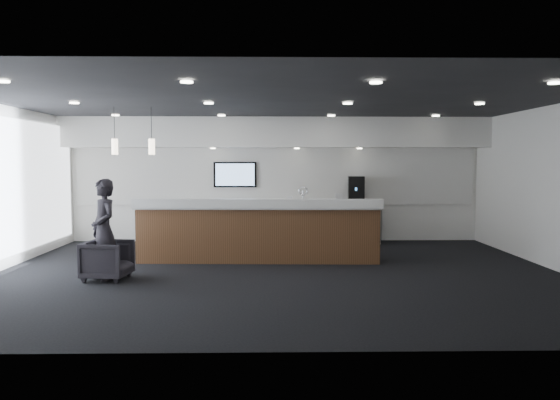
{
  "coord_description": "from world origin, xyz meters",
  "views": [
    {
      "loc": [
        -0.15,
        -9.5,
        1.96
      ],
      "look_at": [
        0.05,
        1.3,
        1.21
      ],
      "focal_mm": 35.0,
      "sensor_mm": 36.0,
      "label": 1
    }
  ],
  "objects_px": {
    "coffee_machine": "(356,190)",
    "armchair": "(108,260)",
    "service_counter": "(258,232)",
    "lounge_guest": "(104,230)"
  },
  "relations": [
    {
      "from": "service_counter",
      "to": "lounge_guest",
      "type": "height_order",
      "value": "lounge_guest"
    },
    {
      "from": "coffee_machine",
      "to": "lounge_guest",
      "type": "height_order",
      "value": "lounge_guest"
    },
    {
      "from": "coffee_machine",
      "to": "armchair",
      "type": "height_order",
      "value": "coffee_machine"
    },
    {
      "from": "armchair",
      "to": "lounge_guest",
      "type": "relative_size",
      "value": 0.43
    },
    {
      "from": "coffee_machine",
      "to": "armchair",
      "type": "xyz_separation_m",
      "value": [
        -4.79,
        -4.08,
        -0.95
      ]
    },
    {
      "from": "armchair",
      "to": "lounge_guest",
      "type": "bearing_deg",
      "value": 106.55
    },
    {
      "from": "service_counter",
      "to": "coffee_machine",
      "type": "distance_m",
      "value": 3.45
    },
    {
      "from": "service_counter",
      "to": "armchair",
      "type": "distance_m",
      "value": 2.97
    },
    {
      "from": "service_counter",
      "to": "lounge_guest",
      "type": "bearing_deg",
      "value": -145.06
    },
    {
      "from": "service_counter",
      "to": "coffee_machine",
      "type": "xyz_separation_m",
      "value": [
        2.32,
        2.46,
        0.7
      ]
    }
  ]
}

